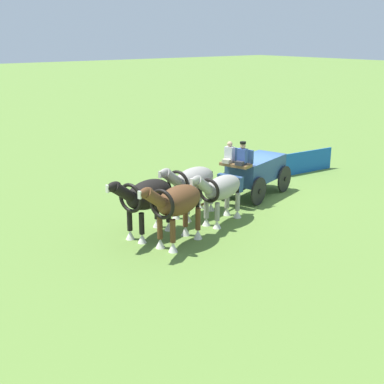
% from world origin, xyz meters
% --- Properties ---
extents(ground_plane, '(220.00, 220.00, 0.00)m').
position_xyz_m(ground_plane, '(0.00, 0.00, 0.00)').
color(ground_plane, olive).
extents(show_wagon, '(5.79, 2.54, 2.66)m').
position_xyz_m(show_wagon, '(0.17, 0.05, 1.14)').
color(show_wagon, '#2D4C7A').
rests_on(show_wagon, ground).
extents(draft_horse_rear_near, '(2.97, 1.38, 2.12)m').
position_xyz_m(draft_horse_rear_near, '(3.47, 1.67, 1.27)').
color(draft_horse_rear_near, '#9E998E').
rests_on(draft_horse_rear_near, ground).
extents(draft_horse_rear_off, '(3.17, 1.53, 2.20)m').
position_xyz_m(draft_horse_rear_off, '(3.81, 0.41, 1.33)').
color(draft_horse_rear_off, '#9E998E').
rests_on(draft_horse_rear_off, ground).
extents(draft_horse_lead_near, '(2.95, 1.47, 2.33)m').
position_xyz_m(draft_horse_lead_near, '(5.95, 2.38, 1.44)').
color(draft_horse_lead_near, brown).
rests_on(draft_horse_lead_near, ground).
extents(draft_horse_lead_off, '(3.02, 1.50, 2.30)m').
position_xyz_m(draft_horse_lead_off, '(6.31, 1.13, 1.42)').
color(draft_horse_lead_off, black).
rests_on(draft_horse_lead_off, ground).
extents(sponsor_banner, '(3.19, 0.36, 1.10)m').
position_xyz_m(sponsor_banner, '(-4.74, -1.12, 0.55)').
color(sponsor_banner, '#1959B2').
rests_on(sponsor_banner, ground).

